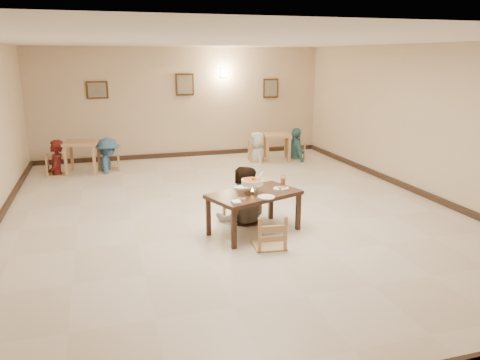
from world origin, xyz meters
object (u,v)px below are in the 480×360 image
object	(u,v)px
bg_chair_rl	(257,144)
bg_diner_c	(257,132)
bg_chair_ll	(56,156)
main_diner	(242,166)
bg_chair_lr	(108,149)
bg_chair_rr	(296,143)
bg_diner_d	(297,128)
curry_warmer	(252,182)
drink_glass	(283,181)
bg_table_left	(82,147)
bg_diner_a	(54,140)
bg_diner_b	(107,138)
main_table	(254,197)
chair_far	(239,193)
bg_table_right	(277,139)
chair_near	(269,215)

from	to	relation	value
bg_chair_rl	bg_diner_c	bearing A→B (deg)	-172.27
bg_chair_ll	bg_diner_c	bearing A→B (deg)	-88.80
main_diner	bg_chair_lr	xyz separation A→B (m)	(-2.11, 4.44, -0.42)
bg_chair_ll	bg_chair_rr	xyz separation A→B (m)	(6.19, 0.07, -0.03)
bg_chair_rr	bg_diner_d	size ratio (longest dim) A/B	0.51
main_diner	curry_warmer	bearing A→B (deg)	99.72
drink_glass	bg_table_left	xyz separation A→B (m)	(-3.33, 4.68, -0.10)
bg_chair_lr	bg_diner_a	xyz separation A→B (m)	(-1.20, -0.11, 0.31)
bg_chair_rl	curry_warmer	bearing A→B (deg)	168.10
bg_chair_lr	bg_chair_rr	size ratio (longest dim) A/B	1.25
bg_diner_b	main_table	bearing A→B (deg)	-158.48
bg_chair_ll	bg_chair_rl	bearing A→B (deg)	-88.80
bg_diner_c	chair_far	bearing A→B (deg)	-19.53
curry_warmer	bg_diner_b	world-z (taller)	bg_diner_b
bg_chair_ll	bg_table_right	bearing A→B (deg)	-89.40
chair_far	bg_diner_c	size ratio (longest dim) A/B	0.60
bg_chair_lr	bg_diner_c	xyz separation A→B (m)	(3.89, 0.02, 0.24)
curry_warmer	bg_chair_rr	bearing A→B (deg)	59.79
chair_near	drink_glass	world-z (taller)	chair_near
main_table	bg_chair_rl	distance (m)	5.35
bg_diner_c	bg_diner_d	bearing A→B (deg)	89.42
chair_far	bg_diner_d	bearing A→B (deg)	42.00
chair_far	bg_diner_d	size ratio (longest dim) A/B	0.55
chair_near	curry_warmer	size ratio (longest dim) A/B	2.56
drink_glass	bg_table_left	bearing A→B (deg)	125.42
drink_glass	bg_diner_a	world-z (taller)	bg_diner_a
bg_table_left	bg_table_right	distance (m)	5.04
chair_far	chair_near	size ratio (longest dim) A/B	0.95
drink_glass	bg_diner_c	size ratio (longest dim) A/B	0.10
curry_warmer	bg_chair_lr	world-z (taller)	bg_chair_lr
bg_chair_lr	drink_glass	bearing A→B (deg)	30.13
main_table	bg_table_right	xyz separation A→B (m)	(2.32, 5.00, -0.01)
curry_warmer	bg_diner_d	world-z (taller)	bg_diner_d
curry_warmer	bg_chair_rl	world-z (taller)	curry_warmer
curry_warmer	bg_chair_rr	xyz separation A→B (m)	(2.91, 5.00, -0.41)
chair_near	bg_diner_c	xyz separation A→B (m)	(1.74, 5.66, 0.29)
bg_chair_ll	bg_chair_rr	bearing A→B (deg)	-89.72
bg_table_left	bg_diner_c	xyz separation A→B (m)	(4.49, 0.06, 0.15)
main_diner	bg_table_left	distance (m)	5.18
bg_diner_a	bg_diner_b	size ratio (longest dim) A/B	1.03
bg_diner_b	bg_chair_lr	bearing A→B (deg)	-0.00
bg_chair_rr	bg_diner_c	bearing A→B (deg)	-93.28
bg_table_left	bg_chair_ll	world-z (taller)	bg_chair_ll
bg_table_left	bg_chair_ll	xyz separation A→B (m)	(-0.60, -0.08, -0.17)
bg_chair_ll	bg_chair_rl	size ratio (longest dim) A/B	0.99
chair_far	drink_glass	xyz separation A→B (m)	(0.66, -0.35, 0.27)
chair_near	curry_warmer	bearing A→B (deg)	-76.55
main_diner	bg_diner_c	bearing A→B (deg)	-99.64
bg_diner_b	bg_diner_d	world-z (taller)	bg_diner_d
chair_far	bg_diner_a	distance (m)	5.37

